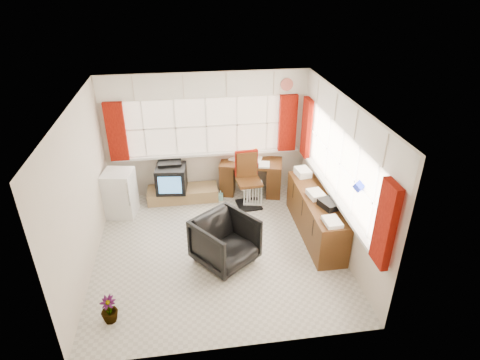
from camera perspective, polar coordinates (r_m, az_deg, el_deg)
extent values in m
plane|color=beige|center=(6.87, -3.12, -9.69)|extent=(4.00, 4.00, 0.00)
plane|color=beige|center=(7.99, -4.73, 6.34)|extent=(4.00, 0.00, 4.00)
plane|color=beige|center=(4.53, -1.07, -12.64)|extent=(4.00, 0.00, 4.00)
plane|color=beige|center=(6.37, -21.65, -1.71)|extent=(0.00, 4.00, 4.00)
plane|color=beige|center=(6.62, 14.09, 0.70)|extent=(0.00, 4.00, 4.00)
plane|color=white|center=(5.68, -3.78, 10.61)|extent=(4.00, 4.00, 0.00)
plane|color=beige|center=(7.90, -4.78, 7.64)|extent=(3.60, 0.00, 3.60)
cube|color=white|center=(8.08, -4.60, 3.69)|extent=(3.70, 0.12, 0.05)
cube|color=white|center=(7.91, -13.53, 6.99)|extent=(0.03, 0.02, 1.10)
cube|color=white|center=(7.88, -9.16, 7.32)|extent=(0.03, 0.02, 1.10)
cube|color=white|center=(7.89, -4.77, 7.61)|extent=(0.03, 0.02, 1.10)
cube|color=white|center=(7.94, -0.41, 7.86)|extent=(0.03, 0.02, 1.10)
cube|color=white|center=(8.04, 3.87, 8.05)|extent=(0.03, 0.02, 1.10)
plane|color=beige|center=(6.52, 14.13, 2.25)|extent=(0.00, 3.60, 3.60)
cube|color=white|center=(6.78, 13.25, -2.18)|extent=(0.12, 3.70, 0.05)
cube|color=white|center=(5.57, 18.38, -3.17)|extent=(0.02, 0.03, 1.10)
cube|color=white|center=(6.03, 16.04, -0.25)|extent=(0.02, 0.03, 1.10)
cube|color=white|center=(6.52, 14.05, 2.24)|extent=(0.02, 0.03, 1.10)
cube|color=white|center=(7.02, 12.33, 4.38)|extent=(0.02, 0.03, 1.10)
cube|color=white|center=(7.54, 10.83, 6.22)|extent=(0.02, 0.03, 1.10)
cube|color=#961708|center=(7.91, -17.18, 6.54)|extent=(0.35, 0.10, 1.15)
cube|color=#961708|center=(8.06, 6.78, 8.02)|extent=(0.35, 0.10, 1.15)
cube|color=#961708|center=(7.87, 9.45, 7.33)|extent=(0.10, 0.35, 1.15)
cube|color=#961708|center=(5.16, 19.98, -6.02)|extent=(0.10, 0.35, 1.15)
cube|color=white|center=(7.63, -5.01, 13.21)|extent=(3.95, 0.08, 0.48)
cube|color=white|center=(6.22, 14.82, 8.87)|extent=(0.08, 3.95, 0.48)
cube|color=#542B13|center=(8.12, 1.59, 2.48)|extent=(1.35, 0.90, 0.06)
cube|color=#542B13|center=(8.33, -1.72, 0.41)|extent=(0.41, 0.61, 0.66)
cube|color=#542B13|center=(8.26, 4.85, 0.08)|extent=(0.41, 0.61, 0.66)
cube|color=white|center=(8.10, 1.59, 2.72)|extent=(0.27, 0.33, 0.02)
cube|color=white|center=(8.10, 1.59, 2.75)|extent=(0.27, 0.33, 0.02)
cube|color=white|center=(8.10, 1.59, 2.78)|extent=(0.27, 0.33, 0.02)
cube|color=white|center=(8.10, 1.59, 2.80)|extent=(0.27, 0.33, 0.02)
cube|color=white|center=(8.10, 1.59, 2.83)|extent=(0.27, 0.33, 0.02)
cube|color=white|center=(8.10, 1.59, 2.85)|extent=(0.27, 0.33, 0.02)
cube|color=white|center=(8.09, 1.59, 2.88)|extent=(0.27, 0.33, 0.02)
cylinder|color=yellow|center=(7.97, 2.14, 2.23)|extent=(0.09, 0.09, 0.02)
cylinder|color=yellow|center=(7.89, 2.16, 3.35)|extent=(0.02, 0.02, 0.34)
cone|color=yellow|center=(7.84, 2.18, 4.24)|extent=(0.14, 0.12, 0.14)
cube|color=black|center=(7.97, 1.26, -3.52)|extent=(0.50, 0.50, 0.04)
cylinder|color=silver|center=(7.85, 1.28, -2.00)|extent=(0.06, 0.06, 0.53)
cube|color=#542B13|center=(7.72, 1.30, -0.31)|extent=(0.48, 0.47, 0.06)
cube|color=#542B13|center=(7.78, 0.91, 2.31)|extent=(0.41, 0.09, 0.51)
cube|color=#961708|center=(7.77, 0.91, 2.44)|extent=(0.45, 0.10, 0.53)
imported|color=black|center=(6.37, -2.11, -8.66)|extent=(1.19, 1.20, 0.79)
cube|color=white|center=(7.97, 1.81, -3.40)|extent=(0.39, 0.22, 0.07)
cube|color=white|center=(7.83, 0.63, -1.64)|extent=(0.05, 0.11, 0.48)
cube|color=white|center=(7.83, 1.03, -1.66)|extent=(0.05, 0.11, 0.48)
cube|color=white|center=(7.83, 1.44, -1.67)|extent=(0.05, 0.11, 0.48)
cube|color=white|center=(7.83, 1.84, -1.68)|extent=(0.05, 0.11, 0.48)
cube|color=white|center=(7.83, 2.24, -1.70)|extent=(0.05, 0.11, 0.48)
cube|color=white|center=(7.83, 2.65, -1.71)|extent=(0.05, 0.11, 0.48)
cube|color=white|center=(7.83, 3.05, -1.72)|extent=(0.05, 0.11, 0.48)
cube|color=#542B13|center=(7.12, 10.68, -4.95)|extent=(0.50, 2.00, 0.75)
cube|color=white|center=(6.26, 12.98, -5.66)|extent=(0.24, 0.32, 0.10)
cube|color=white|center=(6.89, 10.75, -2.01)|extent=(0.24, 0.32, 0.10)
cube|color=white|center=(7.56, 8.91, 1.01)|extent=(0.24, 0.32, 0.10)
cube|color=black|center=(6.65, 12.58, -3.37)|extent=(0.36, 0.40, 0.11)
cube|color=#9B774D|center=(8.22, -8.11, -1.93)|extent=(1.40, 0.50, 0.25)
cube|color=black|center=(8.00, -9.73, 0.20)|extent=(0.63, 0.58, 0.52)
cube|color=#4C93D8|center=(7.76, -9.96, -0.74)|extent=(0.44, 0.07, 0.35)
cube|color=black|center=(8.18, -9.72, -0.40)|extent=(0.55, 0.36, 0.20)
cube|color=black|center=(8.09, -9.83, 0.81)|extent=(0.51, 0.34, 0.19)
cube|color=black|center=(8.01, -9.94, 1.99)|extent=(0.46, 0.32, 0.18)
cube|color=white|center=(7.84, -16.66, -1.82)|extent=(0.61, 0.61, 0.89)
cube|color=silver|center=(7.49, -15.61, -1.99)|extent=(0.02, 0.02, 0.47)
imported|color=white|center=(7.25, -4.49, -5.79)|extent=(0.14, 0.14, 0.33)
imported|color=#96E0DA|center=(8.12, -2.76, -2.20)|extent=(0.11, 0.11, 0.21)
imported|color=black|center=(5.83, -18.14, -17.09)|extent=(0.30, 0.30, 0.40)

